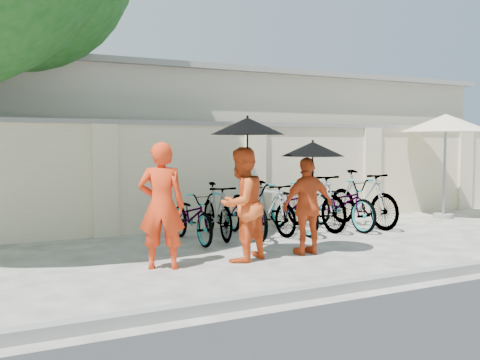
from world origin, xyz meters
name	(u,v)px	position (x,y,z in m)	size (l,w,h in m)	color
ground	(231,266)	(0.00, 0.00, 0.00)	(80.00, 80.00, 0.00)	silver
kerb	(300,293)	(0.00, -1.70, 0.06)	(40.00, 0.16, 0.12)	gray
compound_wall	(206,177)	(1.00, 3.20, 1.00)	(20.00, 0.30, 2.00)	beige
building_behind	(185,145)	(2.00, 7.00, 1.60)	(14.00, 6.00, 3.20)	#C0B69D
monk_left	(161,206)	(-0.87, 0.29, 0.84)	(0.61, 0.40, 1.68)	#F23712
monk_center	(242,204)	(0.28, 0.24, 0.80)	(0.78, 0.61, 1.61)	#F45920
parasol_center	(247,126)	(0.33, 0.16, 1.90)	(1.03, 1.03, 1.11)	black
monk_right	(308,206)	(1.37, 0.19, 0.73)	(0.85, 0.36, 1.46)	#E55220
parasol_right	(313,149)	(1.39, 0.11, 1.57)	(0.93, 0.93, 0.86)	black
patio_umbrella	(446,124)	(6.25, 2.09, 2.07)	(2.40, 2.40, 2.30)	gray
bike_0	(192,216)	(0.20, 1.90, 0.43)	(0.57, 1.64, 0.86)	gray
bike_1	(217,211)	(0.71, 2.03, 0.48)	(0.46, 1.61, 0.97)	gray
bike_2	(247,209)	(1.22, 1.90, 0.49)	(0.65, 1.87, 0.98)	gray
bike_3	(269,208)	(1.74, 1.99, 0.48)	(0.45, 1.61, 0.97)	gray
bike_4	(294,206)	(2.25, 1.97, 0.49)	(0.66, 1.88, 0.99)	gray
bike_5	(314,201)	(2.77, 2.05, 0.56)	(0.52, 1.85, 1.11)	gray
bike_6	(341,203)	(3.28, 1.88, 0.49)	(0.66, 1.88, 0.99)	gray
bike_7	(362,199)	(3.79, 1.88, 0.56)	(0.53, 1.87, 1.13)	gray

